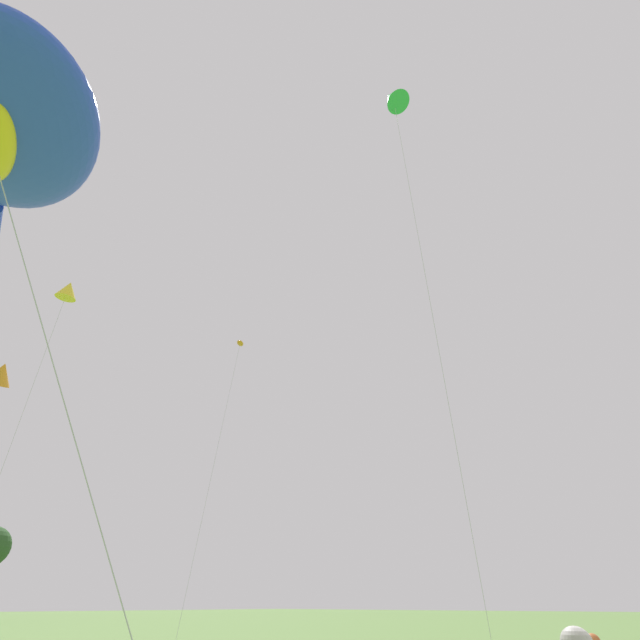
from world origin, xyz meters
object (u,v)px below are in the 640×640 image
object	(u,v)px
small_kite_delta_white	(393,99)
small_kite_bird_shape	(68,290)
small_kite_diamond_red	(239,349)
small_kite_streamer_purple	(1,374)
big_show_kite	(0,141)

from	to	relation	value
small_kite_delta_white	small_kite_bird_shape	bearing A→B (deg)	105.28
small_kite_diamond_red	small_kite_bird_shape	bearing A→B (deg)	119.86
small_kite_diamond_red	small_kite_streamer_purple	world-z (taller)	small_kite_diamond_red
small_kite_diamond_red	small_kite_streamer_purple	size ratio (longest dim) A/B	1.78
small_kite_delta_white	big_show_kite	bearing A→B (deg)	167.27
small_kite_diamond_red	small_kite_streamer_purple	distance (m)	17.81
small_kite_delta_white	small_kite_bird_shape	distance (m)	21.58
small_kite_diamond_red	small_kite_delta_white	bearing A→B (deg)	-161.24
small_kite_delta_white	small_kite_streamer_purple	xyz separation A→B (m)	(-8.84, 14.59, -14.12)
small_kite_diamond_red	small_kite_streamer_purple	bearing A→B (deg)	141.59
small_kite_bird_shape	small_kite_streamer_purple	bearing A→B (deg)	-129.70
small_kite_streamer_purple	small_kite_diamond_red	bearing A→B (deg)	-162.50
big_show_kite	small_kite_bird_shape	bearing A→B (deg)	171.39
small_kite_diamond_red	small_kite_streamer_purple	xyz separation A→B (m)	(-15.39, -3.55, -8.23)
small_kite_diamond_red	big_show_kite	bearing A→B (deg)	165.52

